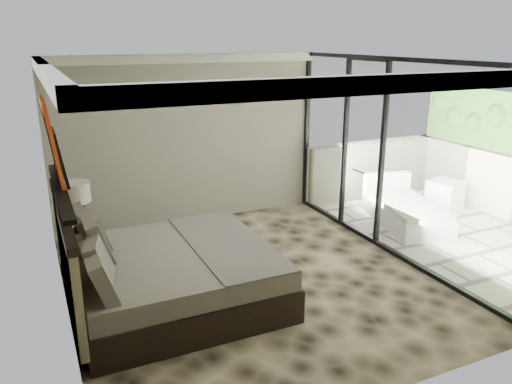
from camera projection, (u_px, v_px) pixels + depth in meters
name	position (u px, v px, depth m)	size (l,w,h in m)	color
floor	(251.00, 280.00, 6.54)	(5.00, 5.00, 0.00)	black
ceiling	(250.00, 61.00, 5.72)	(4.50, 5.00, 0.02)	silver
back_wall	(189.00, 141.00, 8.29)	(4.50, 0.02, 2.80)	gray
left_wall	(56.00, 202.00, 5.23)	(0.02, 5.00, 2.80)	gray
glass_wall	(396.00, 160.00, 7.03)	(0.08, 5.00, 2.80)	white
terrace_slab	(462.00, 238.00, 8.06)	(3.00, 5.00, 0.12)	beige
picture_ledge	(60.00, 190.00, 5.31)	(0.12, 2.20, 0.05)	black
bed	(166.00, 273.00, 5.90)	(2.36, 2.28, 1.31)	black
nightstand	(82.00, 250.00, 6.87)	(0.49, 0.49, 0.49)	black
table_lamp	(76.00, 201.00, 6.60)	(0.39, 0.39, 0.72)	black
abstract_canvas	(51.00, 141.00, 5.42)	(0.04, 0.90, 0.90)	#B83B0F
framed_print	(60.00, 157.00, 5.32)	(0.03, 0.50, 0.60)	black
ottoman	(445.00, 195.00, 9.23)	(0.53, 0.53, 0.53)	white
lounger	(405.00, 211.00, 8.52)	(1.29, 1.92, 0.69)	silver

